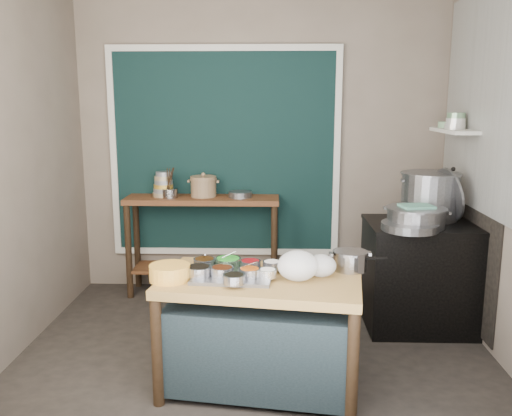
{
  "coord_description": "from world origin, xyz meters",
  "views": [
    {
      "loc": [
        0.13,
        -3.75,
        1.85
      ],
      "look_at": [
        -0.01,
        0.25,
        1.05
      ],
      "focal_mm": 38.0,
      "sensor_mm": 36.0,
      "label": 1
    }
  ],
  "objects_px": {
    "yellow_basin": "(170,272)",
    "prep_table": "(261,333)",
    "utensil_cup": "(170,193)",
    "stove_block": "(422,277)",
    "saucepan": "(350,260)",
    "stock_pot": "(430,196)",
    "condiment_tray": "(233,276)",
    "ceramic_crock": "(204,187)",
    "back_counter": "(203,245)",
    "steamer": "(416,217)"
  },
  "relations": [
    {
      "from": "yellow_basin",
      "to": "prep_table",
      "type": "bearing_deg",
      "value": 6.46
    },
    {
      "from": "prep_table",
      "to": "yellow_basin",
      "type": "xyz_separation_m",
      "value": [
        -0.57,
        -0.06,
        0.42
      ]
    },
    {
      "from": "utensil_cup",
      "to": "stove_block",
      "type": "bearing_deg",
      "value": -17.28
    },
    {
      "from": "saucepan",
      "to": "utensil_cup",
      "type": "bearing_deg",
      "value": 128.46
    },
    {
      "from": "prep_table",
      "to": "saucepan",
      "type": "distance_m",
      "value": 0.75
    },
    {
      "from": "prep_table",
      "to": "saucepan",
      "type": "relative_size",
      "value": 5.31
    },
    {
      "from": "prep_table",
      "to": "stove_block",
      "type": "xyz_separation_m",
      "value": [
        1.3,
        1.03,
        0.05
      ]
    },
    {
      "from": "stock_pot",
      "to": "yellow_basin",
      "type": "bearing_deg",
      "value": -147.02
    },
    {
      "from": "condiment_tray",
      "to": "ceramic_crock",
      "type": "relative_size",
      "value": 1.9
    },
    {
      "from": "back_counter",
      "to": "steamer",
      "type": "xyz_separation_m",
      "value": [
        1.79,
        -0.87,
        0.48
      ]
    },
    {
      "from": "utensil_cup",
      "to": "steamer",
      "type": "bearing_deg",
      "value": -21.64
    },
    {
      "from": "yellow_basin",
      "to": "saucepan",
      "type": "bearing_deg",
      "value": 11.96
    },
    {
      "from": "stock_pot",
      "to": "steamer",
      "type": "relative_size",
      "value": 1.04
    },
    {
      "from": "ceramic_crock",
      "to": "yellow_basin",
      "type": "bearing_deg",
      "value": -89.25
    },
    {
      "from": "steamer",
      "to": "stock_pot",
      "type": "bearing_deg",
      "value": 58.58
    },
    {
      "from": "prep_table",
      "to": "saucepan",
      "type": "bearing_deg",
      "value": 25.2
    },
    {
      "from": "stove_block",
      "to": "utensil_cup",
      "type": "distance_m",
      "value": 2.37
    },
    {
      "from": "saucepan",
      "to": "utensil_cup",
      "type": "relative_size",
      "value": 1.6
    },
    {
      "from": "stove_block",
      "to": "steamer",
      "type": "height_order",
      "value": "steamer"
    },
    {
      "from": "stove_block",
      "to": "yellow_basin",
      "type": "xyz_separation_m",
      "value": [
        -1.87,
        -1.1,
        0.37
      ]
    },
    {
      "from": "saucepan",
      "to": "stove_block",
      "type": "bearing_deg",
      "value": 44.6
    },
    {
      "from": "stove_block",
      "to": "steamer",
      "type": "distance_m",
      "value": 0.56
    },
    {
      "from": "stove_block",
      "to": "stock_pot",
      "type": "height_order",
      "value": "stock_pot"
    },
    {
      "from": "condiment_tray",
      "to": "ceramic_crock",
      "type": "bearing_deg",
      "value": 102.85
    },
    {
      "from": "stove_block",
      "to": "utensil_cup",
      "type": "relative_size",
      "value": 6.14
    },
    {
      "from": "saucepan",
      "to": "ceramic_crock",
      "type": "xyz_separation_m",
      "value": [
        -1.17,
        1.61,
        0.22
      ]
    },
    {
      "from": "steamer",
      "to": "stove_block",
      "type": "bearing_deg",
      "value": 51.38
    },
    {
      "from": "utensil_cup",
      "to": "steamer",
      "type": "xyz_separation_m",
      "value": [
        2.08,
        -0.83,
        -0.04
      ]
    },
    {
      "from": "yellow_basin",
      "to": "utensil_cup",
      "type": "xyz_separation_m",
      "value": [
        -0.33,
        1.78,
        0.2
      ]
    },
    {
      "from": "condiment_tray",
      "to": "steamer",
      "type": "bearing_deg",
      "value": 33.4
    },
    {
      "from": "condiment_tray",
      "to": "steamer",
      "type": "xyz_separation_m",
      "value": [
        1.36,
        0.9,
        0.2
      ]
    },
    {
      "from": "utensil_cup",
      "to": "stock_pot",
      "type": "bearing_deg",
      "value": -13.08
    },
    {
      "from": "condiment_tray",
      "to": "stock_pot",
      "type": "distance_m",
      "value": 1.98
    },
    {
      "from": "stove_block",
      "to": "saucepan",
      "type": "bearing_deg",
      "value": -130.01
    },
    {
      "from": "yellow_basin",
      "to": "back_counter",
      "type": "bearing_deg",
      "value": 91.08
    },
    {
      "from": "prep_table",
      "to": "utensil_cup",
      "type": "bearing_deg",
      "value": 125.65
    },
    {
      "from": "saucepan",
      "to": "utensil_cup",
      "type": "distance_m",
      "value": 2.14
    },
    {
      "from": "saucepan",
      "to": "condiment_tray",
      "type": "bearing_deg",
      "value": -171.55
    },
    {
      "from": "ceramic_crock",
      "to": "stock_pot",
      "type": "distance_m",
      "value": 2.05
    },
    {
      "from": "back_counter",
      "to": "ceramic_crock",
      "type": "distance_m",
      "value": 0.56
    },
    {
      "from": "yellow_basin",
      "to": "ceramic_crock",
      "type": "bearing_deg",
      "value": 90.75
    },
    {
      "from": "ceramic_crock",
      "to": "steamer",
      "type": "distance_m",
      "value": 1.99
    },
    {
      "from": "condiment_tray",
      "to": "stock_pot",
      "type": "relative_size",
      "value": 0.99
    },
    {
      "from": "prep_table",
      "to": "utensil_cup",
      "type": "height_order",
      "value": "utensil_cup"
    },
    {
      "from": "back_counter",
      "to": "condiment_tray",
      "type": "xyz_separation_m",
      "value": [
        0.42,
        -1.77,
        0.29
      ]
    },
    {
      "from": "condiment_tray",
      "to": "stock_pot",
      "type": "bearing_deg",
      "value": 37.78
    },
    {
      "from": "back_counter",
      "to": "ceramic_crock",
      "type": "bearing_deg",
      "value": 70.54
    },
    {
      "from": "prep_table",
      "to": "back_counter",
      "type": "relative_size",
      "value": 0.86
    },
    {
      "from": "condiment_tray",
      "to": "stove_block",
      "type": "bearing_deg",
      "value": 35.19
    },
    {
      "from": "stock_pot",
      "to": "saucepan",
      "type": "bearing_deg",
      "value": -127.86
    }
  ]
}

